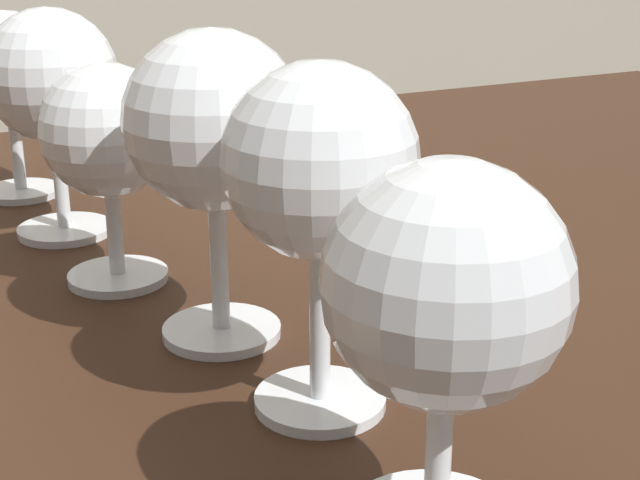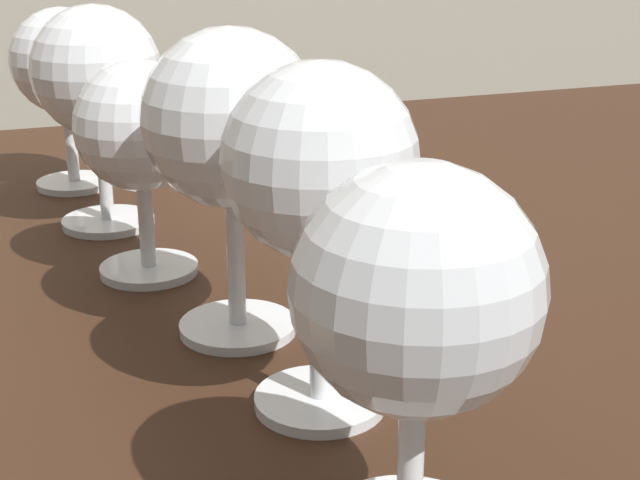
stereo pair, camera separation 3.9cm
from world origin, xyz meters
The scene contains 7 objects.
dining_table centered at (0.00, 0.00, 0.63)m, with size 1.32×0.80×0.73m.
wine_glass_white centered at (-0.07, -0.29, 0.82)m, with size 0.08×0.08×0.14m.
wine_glass_cabernet centered at (-0.07, -0.19, 0.84)m, with size 0.08×0.08×0.15m.
wine_glass_amber centered at (-0.08, -0.10, 0.84)m, with size 0.09×0.09×0.15m.
wine_glass_rose centered at (-0.11, -0.01, 0.81)m, with size 0.07×0.07×0.13m.
wine_glass_empty centered at (-0.12, 0.09, 0.83)m, with size 0.08×0.08×0.15m.
wine_glass_chardonnay centered at (-0.13, 0.19, 0.82)m, with size 0.08×0.08×0.13m.
Camera 2 is at (-0.19, -0.54, 0.94)m, focal length 53.75 mm.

